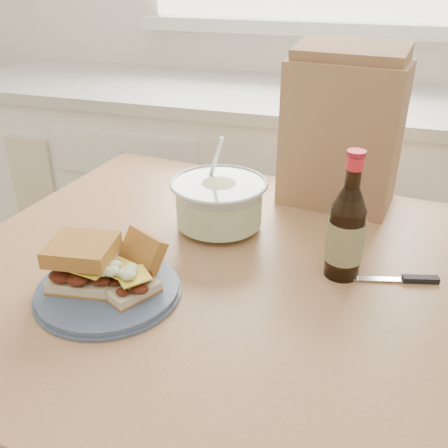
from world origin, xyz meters
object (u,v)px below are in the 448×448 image
(dining_table, at_px, (196,308))
(coleslaw_bowl, at_px, (219,205))
(beer_bottle, at_px, (346,231))
(paper_bag, at_px, (342,134))
(plate, at_px, (108,290))

(dining_table, relative_size, coleslaw_bowl, 4.91)
(beer_bottle, bearing_deg, coleslaw_bowl, 154.76)
(coleslaw_bowl, bearing_deg, paper_bag, 43.74)
(dining_table, relative_size, plate, 4.11)
(plate, xyz_separation_m, paper_bag, (0.35, 0.53, 0.16))
(plate, distance_m, coleslaw_bowl, 0.33)
(dining_table, relative_size, beer_bottle, 4.20)
(dining_table, height_order, paper_bag, paper_bag)
(dining_table, bearing_deg, plate, -120.72)
(dining_table, distance_m, coleslaw_bowl, 0.23)
(plate, bearing_deg, coleslaw_bowl, 69.42)
(coleslaw_bowl, relative_size, paper_bag, 0.63)
(beer_bottle, xyz_separation_m, paper_bag, (-0.05, 0.34, 0.08))
(beer_bottle, bearing_deg, paper_bag, 94.33)
(dining_table, xyz_separation_m, beer_bottle, (0.29, 0.04, 0.21))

